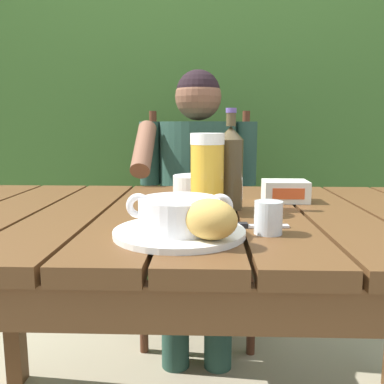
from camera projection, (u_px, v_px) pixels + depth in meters
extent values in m
cube|color=#53341B|center=(9.00, 216.00, 1.05)|extent=(0.16, 0.85, 0.04)
cube|color=#53341B|center=(73.00, 217.00, 1.05)|extent=(0.16, 0.85, 0.04)
cube|color=#53341B|center=(137.00, 217.00, 1.04)|extent=(0.16, 0.85, 0.04)
cube|color=#53341B|center=(202.00, 218.00, 1.03)|extent=(0.16, 0.85, 0.04)
cube|color=#53341B|center=(268.00, 218.00, 1.03)|extent=(0.16, 0.85, 0.04)
cube|color=#53341B|center=(334.00, 219.00, 1.02)|extent=(0.16, 0.85, 0.04)
cube|color=#53341B|center=(200.00, 308.00, 0.66)|extent=(1.44, 0.03, 0.08)
cube|color=#53341B|center=(203.00, 209.00, 1.43)|extent=(1.44, 0.03, 0.08)
cube|color=#53341B|center=(12.00, 292.00, 1.50)|extent=(0.06, 0.06, 0.71)
cube|color=#375D27|center=(205.00, 125.00, 2.49)|extent=(3.50, 0.60, 1.91)
cylinder|color=#4C3823|center=(304.00, 121.00, 2.62)|extent=(0.10, 0.10, 1.96)
cylinder|color=#4C3823|center=(57.00, 144.00, 2.70)|extent=(0.10, 0.10, 1.67)
cylinder|color=#4C3823|center=(235.00, 127.00, 2.64)|extent=(0.10, 0.10, 1.90)
cylinder|color=#4D2818|center=(251.00, 306.00, 1.70)|extent=(0.04, 0.04, 0.43)
cylinder|color=#4D2818|center=(143.00, 304.00, 1.72)|extent=(0.04, 0.04, 0.43)
cylinder|color=#4D2818|center=(243.00, 272.00, 2.10)|extent=(0.04, 0.04, 0.43)
cylinder|color=#4D2818|center=(155.00, 271.00, 2.12)|extent=(0.04, 0.04, 0.43)
cube|color=#4D2818|center=(198.00, 240.00, 1.87)|extent=(0.49, 0.44, 0.02)
cylinder|color=#4D2818|center=(245.00, 172.00, 2.02)|extent=(0.04, 0.04, 0.60)
cylinder|color=#4D2818|center=(154.00, 172.00, 2.03)|extent=(0.04, 0.04, 0.60)
cube|color=#4D2818|center=(199.00, 190.00, 2.04)|extent=(0.45, 0.02, 0.04)
cube|color=#4D2818|center=(199.00, 160.00, 2.01)|extent=(0.45, 0.02, 0.04)
cube|color=#4D2818|center=(199.00, 130.00, 1.99)|extent=(0.45, 0.02, 0.04)
cylinder|color=#244437|center=(218.00, 314.00, 1.61)|extent=(0.11, 0.11, 0.45)
cylinder|color=#244437|center=(218.00, 237.00, 1.66)|extent=(0.13, 0.40, 0.13)
cylinder|color=#244437|center=(175.00, 313.00, 1.62)|extent=(0.11, 0.11, 0.45)
cylinder|color=#244437|center=(177.00, 237.00, 1.67)|extent=(0.13, 0.40, 0.13)
cylinder|color=#244437|center=(198.00, 177.00, 1.73)|extent=(0.32, 0.32, 0.46)
sphere|color=brown|center=(198.00, 97.00, 1.67)|extent=(0.19, 0.19, 0.19)
sphere|color=black|center=(198.00, 92.00, 1.67)|extent=(0.18, 0.18, 0.18)
cylinder|color=#244437|center=(246.00, 154.00, 1.68)|extent=(0.08, 0.08, 0.26)
cylinder|color=#244437|center=(150.00, 153.00, 1.70)|extent=(0.08, 0.08, 0.26)
cylinder|color=brown|center=(144.00, 148.00, 1.53)|extent=(0.07, 0.25, 0.21)
cylinder|color=white|center=(179.00, 232.00, 0.80)|extent=(0.26, 0.26, 0.01)
cylinder|color=white|center=(179.00, 214.00, 0.80)|extent=(0.16, 0.16, 0.06)
cylinder|color=#B3531A|center=(179.00, 207.00, 0.80)|extent=(0.14, 0.14, 0.01)
torus|color=white|center=(139.00, 206.00, 0.80)|extent=(0.05, 0.01, 0.05)
torus|color=white|center=(220.00, 206.00, 0.79)|extent=(0.05, 0.01, 0.05)
ellipsoid|color=gold|center=(210.00, 219.00, 0.73)|extent=(0.12, 0.11, 0.07)
cylinder|color=gold|center=(207.00, 179.00, 0.99)|extent=(0.08, 0.08, 0.17)
cylinder|color=white|center=(207.00, 139.00, 0.98)|extent=(0.08, 0.08, 0.03)
cylinder|color=#493C24|center=(230.00, 175.00, 1.04)|extent=(0.06, 0.06, 0.18)
cone|color=#493C24|center=(231.00, 133.00, 1.03)|extent=(0.06, 0.06, 0.03)
cylinder|color=#493C24|center=(231.00, 120.00, 1.02)|extent=(0.02, 0.02, 0.03)
cylinder|color=#5C478F|center=(231.00, 110.00, 1.02)|extent=(0.03, 0.03, 0.01)
cylinder|color=silver|center=(268.00, 218.00, 0.81)|extent=(0.06, 0.06, 0.07)
cube|color=white|center=(285.00, 191.00, 1.16)|extent=(0.12, 0.09, 0.06)
cube|color=#DB5326|center=(289.00, 194.00, 1.11)|extent=(0.09, 0.00, 0.03)
cube|color=silver|center=(262.00, 226.00, 0.87)|extent=(0.11, 0.02, 0.00)
cube|color=black|center=(233.00, 225.00, 0.86)|extent=(0.06, 0.02, 0.01)
cylinder|color=white|center=(196.00, 183.00, 1.34)|extent=(0.15, 0.15, 0.05)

